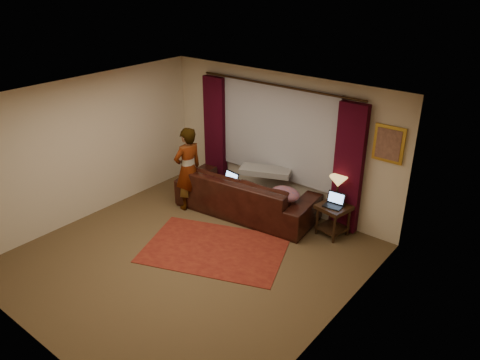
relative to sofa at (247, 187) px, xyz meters
The scene contains 20 objects.
floor 1.91m from the sofa, 82.66° to the right, with size 5.00×5.00×0.01m, color brown.
ceiling 2.76m from the sofa, 82.66° to the right, with size 5.00×5.00×0.02m, color silver.
wall_back 1.05m from the sofa, 71.19° to the left, with size 5.00×0.02×2.60m, color beige.
wall_front 4.39m from the sofa, 86.90° to the right, with size 5.00×0.02×2.60m, color beige.
wall_left 3.00m from the sofa, 141.33° to the right, with size 0.02×5.00×2.60m, color beige.
wall_right 3.37m from the sofa, 33.56° to the right, with size 0.02×5.00×2.60m, color beige.
sheer_curtain 1.17m from the sofa, 69.54° to the left, with size 2.50×0.05×1.80m, color #A3A4AB.
drape_left 1.53m from the sofa, 155.53° to the left, with size 0.50×0.14×2.30m, color #340511.
drape_right 1.94m from the sofa, 18.39° to the left, with size 0.50×0.14×2.30m, color #340511.
curtain_rod 1.94m from the sofa, 67.93° to the left, with size 0.04×0.04×3.40m, color black.
picture_frame 2.71m from the sofa, 15.71° to the left, with size 0.50×0.04×0.60m, color gold.
sofa is the anchor object (origin of this frame).
throw_blanket 0.67m from the sofa, 60.94° to the left, with size 0.95×0.38×0.11m, color gray.
clothing_pile 0.87m from the sofa, ahead, with size 0.55×0.42×0.23m, color #814D5F.
laptop_sofa 0.39m from the sofa, 145.17° to the right, with size 0.35×0.38×0.25m, color black, non-canonical shape.
area_rug 1.49m from the sofa, 74.37° to the right, with size 2.30×1.53×0.01m, color maroon.
end_table 1.72m from the sofa, 10.09° to the left, with size 0.50×0.50×0.57m, color black.
tiffany_lamp 1.72m from the sofa, 14.33° to the left, with size 0.31×0.31×0.49m, color olive, non-canonical shape.
laptop_table 1.70m from the sofa, ahead, with size 0.31×0.34×0.23m, color black, non-canonical shape.
person 1.16m from the sofa, 151.80° to the right, with size 0.48×0.48×1.63m, color gray.
Camera 1 is at (4.60, -4.41, 4.35)m, focal length 35.00 mm.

